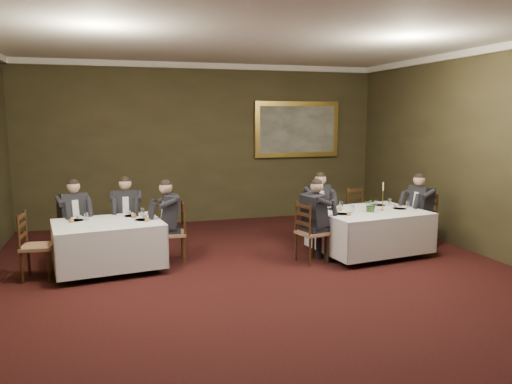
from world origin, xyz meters
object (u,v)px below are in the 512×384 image
candlestick (383,200)px  chair_main_backright (360,225)px  diner_main_backleft (317,218)px  centerpiece (371,204)px  diner_sec_backleft (74,230)px  chair_sec_endleft (37,260)px  chair_sec_endright (173,246)px  table_second (108,242)px  diner_sec_endright (172,232)px  chair_main_endleft (311,245)px  chair_main_endright (420,232)px  table_main (369,229)px  diner_sec_backright (127,225)px  chair_sec_backleft (75,243)px  diner_main_endright (421,220)px  painting (297,129)px  diner_main_endleft (312,231)px  chair_sec_backright (128,238)px  chair_main_backleft (317,229)px

candlestick → chair_main_backright: bearing=82.5°
diner_main_backleft → centerpiece: 1.17m
diner_sec_backleft → chair_sec_endleft: size_ratio=1.35×
diner_main_backleft → chair_sec_endright: (-2.71, -0.39, -0.23)m
table_second → diner_sec_endright: bearing=7.8°
chair_main_endleft → chair_main_endright: (2.26, 0.29, 0.00)m
table_main → diner_main_backleft: diner_main_backleft is taller
table_second → chair_main_backright: 4.71m
table_main → diner_sec_backright: bearing=163.5°
table_second → diner_main_backleft: bearing=8.1°
table_second → chair_main_endright: 5.44m
chair_main_backright → table_main: bearing=53.9°
chair_sec_backleft → chair_main_endright: bearing=151.2°
diner_sec_endright → chair_sec_backleft: bearing=70.8°
table_second → diner_main_endright: (5.42, -0.18, 0.06)m
diner_main_endright → centerpiece: (-1.16, -0.25, 0.39)m
centerpiece → candlestick: (0.26, 0.08, 0.05)m
chair_main_endleft → chair_main_backright: bearing=112.7°
chair_sec_endleft → painting: size_ratio=0.49×
chair_main_backright → diner_main_endleft: size_ratio=0.74×
table_second → diner_main_backleft: diner_main_backleft is taller
chair_main_endleft → painting: 4.18m
table_second → painting: painting is taller
table_main → chair_sec_endright: 3.34m
chair_sec_backright → chair_main_backright: bearing=-177.8°
diner_main_endright → chair_sec_backleft: (-5.96, 0.93, -0.23)m
diner_main_backleft → diner_sec_backleft: same height
diner_main_backleft → chair_main_backright: size_ratio=1.35×
chair_main_backleft → chair_main_backright: (0.96, 0.12, 0.00)m
chair_main_backright → diner_sec_backleft: (-5.20, 0.08, 0.23)m
chair_main_backright → diner_main_backleft: bearing=-7.9°
chair_main_backleft → candlestick: 1.38m
diner_main_backleft → chair_main_endright: 1.88m
diner_main_endright → diner_sec_endright: bearing=75.2°
chair_sec_endright → painting: painting is taller
centerpiece → painting: size_ratio=0.13×
chair_main_backleft → chair_main_endright: (1.73, -0.71, 0.00)m
diner_sec_backleft → painting: 5.62m
diner_main_backleft → chair_main_backright: (0.96, 0.13, -0.23)m
chair_main_backright → chair_main_backleft: bearing=-8.6°
chair_main_backleft → chair_sec_backleft: bearing=-10.6°
chair_sec_backleft → chair_sec_backright: same height
diner_main_endright → chair_sec_endright: bearing=75.2°
diner_main_endleft → chair_main_endright: diner_main_endleft is taller
centerpiece → candlestick: 0.28m
diner_main_backleft → diner_main_endleft: (-0.52, -0.99, 0.00)m
diner_main_endleft → candlestick: size_ratio=2.69×
chair_main_backleft → painting: painting is taller
painting → candlestick: bearing=-86.3°
chair_main_backleft → centerpiece: centerpiece is taller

